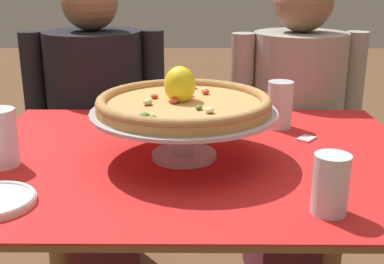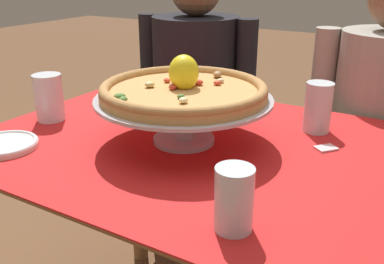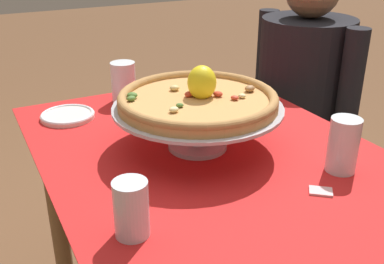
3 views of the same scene
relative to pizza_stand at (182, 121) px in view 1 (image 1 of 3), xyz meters
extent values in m
cylinder|color=olive|center=(-0.44, 0.35, -0.48)|extent=(0.06, 0.06, 0.73)
cylinder|color=olive|center=(0.49, 0.35, -0.48)|extent=(0.06, 0.06, 0.73)
cube|color=olive|center=(0.03, 0.02, -0.11)|extent=(1.05, 0.79, 0.02)
cube|color=red|center=(0.03, 0.02, -0.09)|extent=(1.09, 0.83, 0.00)
cylinder|color=#B7B7C1|center=(0.00, 0.00, -0.09)|extent=(0.15, 0.15, 0.01)
cylinder|color=#B7B7C1|center=(0.00, 0.00, -0.03)|extent=(0.05, 0.05, 0.10)
cylinder|color=#B7B7C1|center=(0.00, 0.00, 0.02)|extent=(0.43, 0.43, 0.01)
cylinder|color=tan|center=(0.00, 0.00, 0.03)|extent=(0.40, 0.40, 0.02)
torus|color=#AF7D47|center=(0.00, 0.00, 0.05)|extent=(0.40, 0.40, 0.02)
ellipsoid|color=#996B42|center=(0.02, 0.14, 0.05)|extent=(0.03, 0.04, 0.02)
ellipsoid|color=#C63D28|center=(0.01, 0.05, 0.05)|extent=(0.03, 0.03, 0.01)
ellipsoid|color=beige|center=(0.05, 0.10, 0.05)|extent=(0.02, 0.03, 0.01)
ellipsoid|color=#C63D28|center=(-0.02, -0.01, 0.05)|extent=(0.03, 0.03, 0.01)
ellipsoid|color=#C63D28|center=(0.00, 0.02, 0.05)|extent=(0.03, 0.03, 0.01)
ellipsoid|color=#C63D28|center=(-0.07, 0.03, 0.05)|extent=(0.02, 0.02, 0.01)
ellipsoid|color=tan|center=(-0.08, -0.03, 0.05)|extent=(0.03, 0.03, 0.01)
ellipsoid|color=#C63D28|center=(0.05, 0.08, 0.05)|extent=(0.03, 0.03, 0.01)
ellipsoid|color=#4C7533|center=(0.03, -0.07, 0.05)|extent=(0.02, 0.02, 0.01)
ellipsoid|color=#4C7533|center=(-0.08, -0.15, 0.05)|extent=(0.03, 0.03, 0.01)
ellipsoid|color=beige|center=(0.06, -0.09, 0.05)|extent=(0.02, 0.02, 0.01)
ellipsoid|color=#4C7533|center=(-0.06, -0.15, 0.05)|extent=(0.02, 0.03, 0.01)
ellipsoid|color=yellow|center=(-0.01, 0.02, 0.08)|extent=(0.10, 0.10, 0.09)
cylinder|color=silver|center=(0.27, -0.28, -0.04)|extent=(0.07, 0.07, 0.11)
cylinder|color=silver|center=(0.27, -0.28, -0.06)|extent=(0.06, 0.06, 0.06)
cylinder|color=silver|center=(0.27, 0.24, -0.03)|extent=(0.07, 0.07, 0.13)
cylinder|color=silver|center=(0.27, 0.24, -0.07)|extent=(0.06, 0.06, 0.05)
cylinder|color=silver|center=(-0.41, -0.05, -0.06)|extent=(0.07, 0.07, 0.06)
cube|color=beige|center=(0.32, 0.13, -0.09)|extent=(0.06, 0.06, 0.00)
cube|color=maroon|center=(-0.34, 0.64, -0.62)|extent=(0.32, 0.35, 0.44)
cylinder|color=black|center=(-0.34, 0.64, -0.13)|extent=(0.38, 0.38, 0.54)
sphere|color=brown|center=(-0.34, 0.64, 0.23)|extent=(0.19, 0.19, 0.19)
cylinder|color=black|center=(-0.55, 0.61, -0.09)|extent=(0.08, 0.08, 0.46)
cylinder|color=black|center=(-0.13, 0.66, -0.09)|extent=(0.08, 0.08, 0.46)
cube|color=maroon|center=(0.39, 0.61, -0.61)|extent=(0.32, 0.35, 0.46)
cylinder|color=gray|center=(0.39, 0.61, -0.12)|extent=(0.36, 0.36, 0.52)
sphere|color=brown|center=(0.39, 0.61, 0.24)|extent=(0.20, 0.20, 0.20)
cylinder|color=gray|center=(0.19, 0.59, -0.08)|extent=(0.08, 0.08, 0.44)
cylinder|color=gray|center=(0.59, 0.63, -0.08)|extent=(0.08, 0.08, 0.44)
camera|label=1|loc=(0.03, -1.10, 0.33)|focal=46.05mm
camera|label=2|loc=(0.53, -0.86, 0.33)|focal=40.42mm
camera|label=3|loc=(0.95, -0.51, 0.44)|focal=42.68mm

